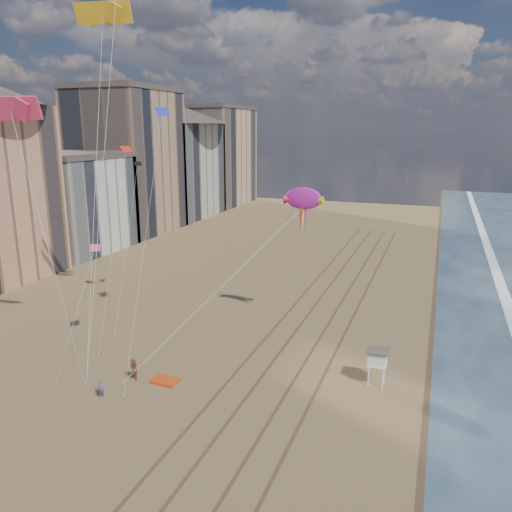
% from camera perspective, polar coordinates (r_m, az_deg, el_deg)
% --- Properties ---
extents(wet_sand, '(260.00, 260.00, 0.00)m').
position_cam_1_polar(wet_sand, '(59.49, 23.65, -7.42)').
color(wet_sand, '#42301E').
rests_on(wet_sand, ground).
extents(tracks, '(7.68, 120.00, 0.01)m').
position_cam_1_polar(tracks, '(51.44, 5.39, -9.60)').
color(tracks, brown).
rests_on(tracks, ground).
extents(buildings, '(34.72, 131.35, 29.00)m').
position_cam_1_polar(buildings, '(101.23, -16.36, 9.65)').
color(buildings, '#C6B284').
rests_on(buildings, ground).
extents(lifeguard_stand, '(1.73, 1.73, 3.13)m').
position_cam_1_polar(lifeguard_stand, '(43.32, 13.71, -11.26)').
color(lifeguard_stand, white).
rests_on(lifeguard_stand, ground).
extents(grounded_kite, '(2.30, 1.50, 0.26)m').
position_cam_1_polar(grounded_kite, '(44.14, -10.29, -13.87)').
color(grounded_kite, '#DE4212').
rests_on(grounded_kite, ground).
extents(show_kite, '(7.54, 8.79, 23.87)m').
position_cam_1_polar(show_kite, '(50.52, 5.44, 6.53)').
color(show_kite, '#B51B94').
rests_on(show_kite, ground).
extents(kite_flyer_a, '(0.68, 0.60, 1.57)m').
position_cam_1_polar(kite_flyer_a, '(42.84, -17.26, -14.25)').
color(kite_flyer_a, '#545C6D').
rests_on(kite_flyer_a, ground).
extents(kite_flyer_b, '(1.11, 0.99, 1.91)m').
position_cam_1_polar(kite_flyer_b, '(44.69, -13.82, -12.50)').
color(kite_flyer_b, '#8F5149').
rests_on(kite_flyer_b, ground).
extents(parafoils, '(14.78, 10.62, 17.52)m').
position_cam_1_polar(parafoils, '(48.19, -19.77, 24.87)').
color(parafoils, black).
rests_on(parafoils, ground).
extents(small_kites, '(9.55, 12.37, 12.48)m').
position_cam_1_polar(small_kites, '(49.98, -13.97, 10.33)').
color(small_kites, black).
rests_on(small_kites, ground).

